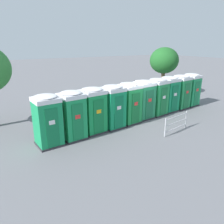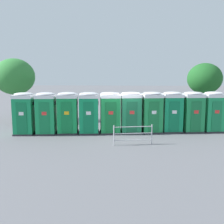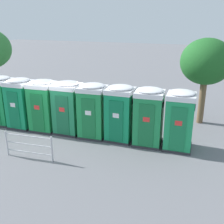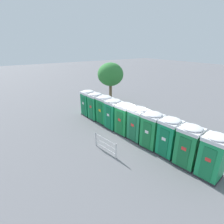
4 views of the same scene
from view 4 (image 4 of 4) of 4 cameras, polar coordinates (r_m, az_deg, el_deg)
ground_plane at (r=13.92m, az=6.18°, el=-7.73°), size 120.00×120.00×0.00m
portapotty_0 at (r=17.54m, az=-7.74°, el=3.01°), size 1.27×1.29×2.54m
portapotty_1 at (r=16.51m, az=-5.31°, el=1.94°), size 1.28×1.32×2.54m
portapotty_2 at (r=15.57m, az=-2.30°, el=0.80°), size 1.35×1.32×2.54m
portapotty_3 at (r=14.57m, az=0.54°, el=-0.65°), size 1.30×1.31×2.54m
portapotty_4 at (r=13.71m, az=4.19°, el=-2.16°), size 1.37×1.35×2.54m
portapotty_5 at (r=12.96m, az=8.48°, el=-3.79°), size 1.35×1.31×2.54m
portapotty_6 at (r=12.21m, az=12.91°, el=-5.76°), size 1.37×1.36×2.54m
portapotty_7 at (r=11.64m, az=18.18°, el=-7.76°), size 1.30×1.30×2.54m
portapotty_8 at (r=11.09m, az=23.73°, el=-10.10°), size 1.37×1.36×2.54m
portapotty_9 at (r=10.72m, az=29.97°, el=-12.42°), size 1.30×1.33×2.54m
street_tree_1 at (r=20.99m, az=-0.50°, el=12.13°), size 3.03×3.03×4.77m
event_barrier at (r=11.72m, az=-2.19°, el=-10.43°), size 2.03×0.39×1.05m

